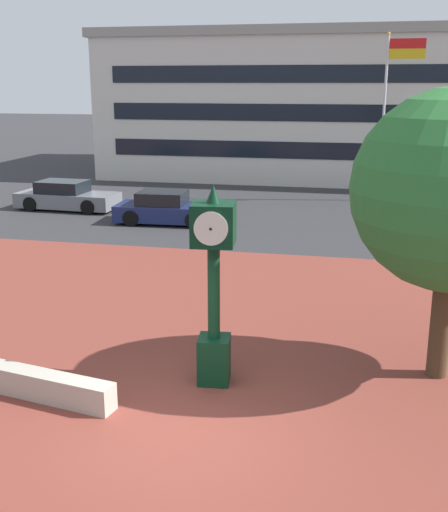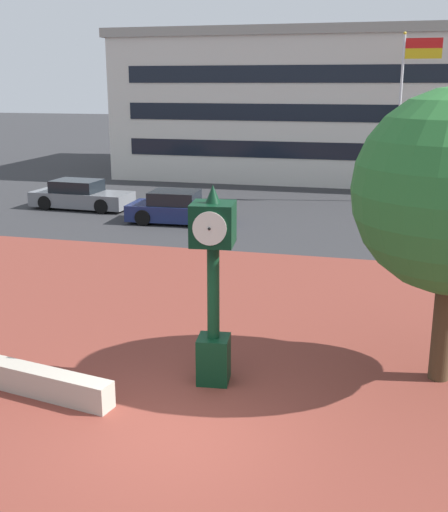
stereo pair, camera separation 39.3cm
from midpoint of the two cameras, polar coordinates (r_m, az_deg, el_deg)
name	(u,v)px [view 1 (the left image)]	position (r m, az deg, el deg)	size (l,w,h in m)	color
ground_plane	(179,431)	(10.81, -5.14, -15.39)	(200.00, 200.00, 0.00)	#2D2D30
plaza_brick_paving	(227,344)	(13.99, -0.59, -7.86)	(44.00, 15.39, 0.01)	brown
planter_wall	(35,384)	(12.23, -17.46, -10.90)	(3.20, 0.40, 0.50)	#ADA393
street_clock	(214,280)	(11.59, -1.90, -2.13)	(0.84, 0.88, 3.77)	black
car_street_near	(166,209)	(25.89, -5.63, 4.23)	(4.16, 2.10, 1.28)	navy
car_street_mid	(67,197)	(29.44, -14.31, 5.17)	(4.58, 2.00, 1.28)	slate
flagpole_primary	(389,103)	(31.21, 14.21, 13.19)	(1.73, 0.14, 7.71)	silver
civic_building	(338,104)	(41.45, 9.95, 13.29)	(27.52, 14.20, 8.42)	beige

